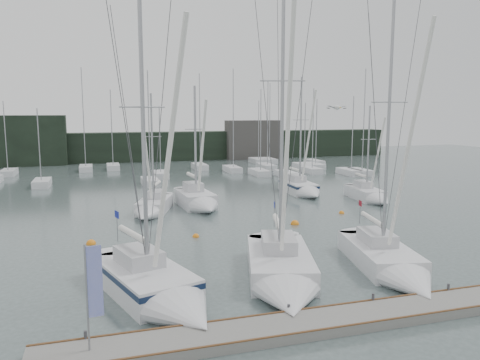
% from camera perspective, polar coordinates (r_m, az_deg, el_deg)
% --- Properties ---
extents(ground, '(160.00, 160.00, 0.00)m').
position_cam_1_polar(ground, '(24.53, 6.57, -12.22)').
color(ground, '#465553').
rests_on(ground, ground).
extents(dock, '(24.00, 2.00, 0.40)m').
position_cam_1_polar(dock, '(20.33, 12.44, -16.25)').
color(dock, slate).
rests_on(dock, ground).
extents(far_treeline, '(90.00, 4.00, 5.00)m').
position_cam_1_polar(far_treeline, '(83.75, -10.62, 4.04)').
color(far_treeline, black).
rests_on(far_treeline, ground).
extents(far_building_left, '(12.00, 3.00, 8.00)m').
position_cam_1_polar(far_building_left, '(81.84, -24.58, 4.38)').
color(far_building_left, black).
rests_on(far_building_left, ground).
extents(far_building_right, '(10.00, 3.00, 7.00)m').
position_cam_1_polar(far_building_right, '(85.64, 1.61, 4.94)').
color(far_building_right, '#43403D').
rests_on(far_building_right, ground).
extents(mast_forest, '(51.33, 23.40, 14.88)m').
position_cam_1_polar(mast_forest, '(66.53, -3.88, 1.32)').
color(mast_forest, silver).
rests_on(mast_forest, ground).
extents(sailboat_near_left, '(5.71, 9.67, 14.87)m').
position_cam_1_polar(sailboat_near_left, '(21.81, -9.78, -13.20)').
color(sailboat_near_left, silver).
rests_on(sailboat_near_left, ground).
extents(sailboat_near_center, '(5.89, 10.33, 17.19)m').
position_cam_1_polar(sailboat_near_center, '(23.45, 5.30, -11.70)').
color(sailboat_near_center, silver).
rests_on(sailboat_near_center, ground).
extents(sailboat_near_right, '(4.78, 9.89, 15.39)m').
position_cam_1_polar(sailboat_near_right, '(26.21, 18.20, -9.98)').
color(sailboat_near_right, silver).
rests_on(sailboat_near_right, ground).
extents(sailboat_mid_b, '(4.59, 7.88, 10.84)m').
position_cam_1_polar(sailboat_mid_b, '(40.02, -10.78, -3.44)').
color(sailboat_mid_b, silver).
rests_on(sailboat_mid_b, ground).
extents(sailboat_mid_c, '(3.26, 7.65, 11.68)m').
position_cam_1_polar(sailboat_mid_c, '(41.72, -4.99, -2.68)').
color(sailboat_mid_c, silver).
rests_on(sailboat_mid_c, ground).
extents(sailboat_mid_d, '(2.86, 7.82, 12.94)m').
position_cam_1_polar(sailboat_mid_d, '(49.01, 7.72, -1.12)').
color(sailboat_mid_d, silver).
rests_on(sailboat_mid_d, ground).
extents(sailboat_mid_e, '(3.06, 7.34, 9.88)m').
position_cam_1_polar(sailboat_mid_e, '(46.82, 15.69, -1.91)').
color(sailboat_mid_e, silver).
rests_on(sailboat_mid_e, ground).
extents(buoy_a, '(0.47, 0.47, 0.47)m').
position_cam_1_polar(buoy_a, '(32.72, -5.40, -6.92)').
color(buoy_a, orange).
rests_on(buoy_a, ground).
extents(buoy_b, '(0.65, 0.65, 0.65)m').
position_cam_1_polar(buoy_b, '(36.38, 6.71, -5.38)').
color(buoy_b, orange).
rests_on(buoy_b, ground).
extents(buoy_c, '(0.62, 0.62, 0.62)m').
position_cam_1_polar(buoy_c, '(32.38, -17.70, -7.45)').
color(buoy_c, orange).
rests_on(buoy_c, ground).
extents(dock_banner, '(0.57, 0.13, 3.79)m').
position_cam_1_polar(dock_banner, '(17.15, -17.58, -12.39)').
color(dock_banner, gray).
rests_on(dock_banner, dock).
extents(seagull, '(1.03, 0.50, 0.21)m').
position_cam_1_polar(seagull, '(21.59, 11.70, 8.65)').
color(seagull, white).
rests_on(seagull, ground).
extents(buoy_d, '(0.46, 0.46, 0.46)m').
position_cam_1_polar(buoy_d, '(40.85, 12.28, -3.99)').
color(buoy_d, orange).
rests_on(buoy_d, ground).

